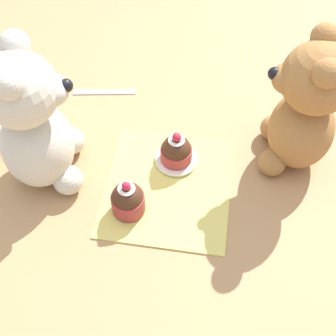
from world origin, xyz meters
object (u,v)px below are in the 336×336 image
object	(u,v)px
teddy_bear_cream	(34,123)
cupcake_near_tan_bear	(176,151)
teddy_bear_tan	(306,108)
teaspoon	(104,92)
saucer_plate	(176,159)
cupcake_near_cream_bear	(128,199)

from	to	relation	value
teddy_bear_cream	cupcake_near_tan_bear	distance (m)	0.25
cupcake_near_tan_bear	teddy_bear_tan	bearing A→B (deg)	-77.20
teaspoon	saucer_plate	bearing A→B (deg)	128.14
cupcake_near_tan_bear	teaspoon	bearing A→B (deg)	47.57
cupcake_near_tan_bear	teaspoon	size ratio (longest dim) A/B	0.52
cupcake_near_cream_bear	saucer_plate	distance (m)	0.13
saucer_plate	cupcake_near_cream_bear	bearing A→B (deg)	150.67
cupcake_near_cream_bear	teaspoon	bearing A→B (deg)	21.56
teaspoon	cupcake_near_cream_bear	bearing A→B (deg)	102.13
cupcake_near_cream_bear	cupcake_near_tan_bear	world-z (taller)	cupcake_near_cream_bear
cupcake_near_tan_bear	teddy_bear_cream	bearing A→B (deg)	103.27
teddy_bear_cream	saucer_plate	distance (m)	0.26
saucer_plate	teddy_bear_tan	bearing A→B (deg)	-77.20
teddy_bear_cream	cupcake_near_cream_bear	xyz separation A→B (m)	(-0.06, -0.16, -0.09)
cupcake_near_cream_bear	cupcake_near_tan_bear	bearing A→B (deg)	-29.33
teddy_bear_cream	teddy_bear_tan	xyz separation A→B (m)	(0.10, -0.43, -0.00)
teddy_bear_cream	teddy_bear_tan	size ratio (longest dim) A/B	1.05
saucer_plate	teaspoon	world-z (taller)	saucer_plate
teddy_bear_cream	cupcake_near_tan_bear	size ratio (longest dim) A/B	4.06
teddy_bear_tan	saucer_plate	distance (m)	0.24
teddy_bear_tan	cupcake_near_tan_bear	xyz separation A→B (m)	(-0.05, 0.21, -0.09)
teddy_bear_cream	cupcake_near_tan_bear	bearing A→B (deg)	-90.25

